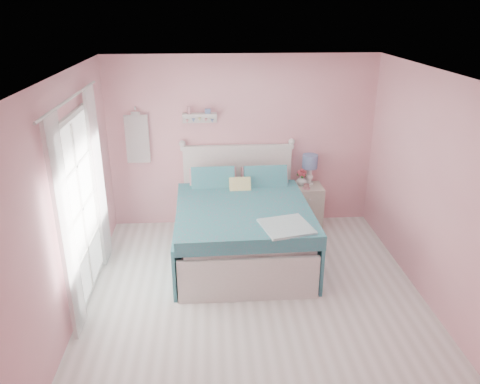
{
  "coord_description": "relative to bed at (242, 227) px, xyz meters",
  "views": [
    {
      "loc": [
        -0.49,
        -4.56,
        3.26
      ],
      "look_at": [
        -0.1,
        1.2,
        0.92
      ],
      "focal_mm": 35.0,
      "sensor_mm": 36.0,
      "label": 1
    }
  ],
  "objects": [
    {
      "name": "bed",
      "position": [
        0.0,
        0.0,
        0.0
      ],
      "size": [
        1.77,
        2.22,
        1.27
      ],
      "rotation": [
        0.0,
        0.0,
        0.03
      ],
      "color": "silver",
      "rests_on": "floor"
    },
    {
      "name": "table_lamp",
      "position": [
        1.1,
        0.97,
        0.56
      ],
      "size": [
        0.23,
        0.23,
        0.46
      ],
      "color": "white",
      "rests_on": "nightstand"
    },
    {
      "name": "vase",
      "position": [
        0.97,
        0.9,
        0.32
      ],
      "size": [
        0.21,
        0.21,
        0.17
      ],
      "primitive_type": "imported",
      "rotation": [
        0.0,
        0.0,
        -0.43
      ],
      "color": "silver",
      "rests_on": "nightstand"
    },
    {
      "name": "curtain_far",
      "position": [
        -1.84,
        -0.0,
        0.76
      ],
      "size": [
        0.04,
        0.4,
        2.32
      ],
      "primitive_type": "cube",
      "color": "white",
      "rests_on": "floor"
    },
    {
      "name": "roses",
      "position": [
        0.97,
        0.9,
        0.44
      ],
      "size": [
        0.14,
        0.11,
        0.12
      ],
      "color": "#C54351",
      "rests_on": "vase"
    },
    {
      "name": "floor",
      "position": [
        0.08,
        -1.15,
        -0.42
      ],
      "size": [
        4.5,
        4.5,
        0.0
      ],
      "primitive_type": "plane",
      "color": "beige",
      "rests_on": "ground"
    },
    {
      "name": "french_door",
      "position": [
        -1.9,
        -0.75,
        0.65
      ],
      "size": [
        0.04,
        1.32,
        2.16
      ],
      "color": "silver",
      "rests_on": "floor"
    },
    {
      "name": "teacup",
      "position": [
        1.02,
        0.76,
        0.28
      ],
      "size": [
        0.09,
        0.09,
        0.07
      ],
      "primitive_type": "imported",
      "rotation": [
        0.0,
        0.0,
        -0.02
      ],
      "color": "#D58F91",
      "rests_on": "nightstand"
    },
    {
      "name": "wall_shelf",
      "position": [
        -0.55,
        1.04,
        1.31
      ],
      "size": [
        0.5,
        0.15,
        0.25
      ],
      "color": "silver",
      "rests_on": "room_shell"
    },
    {
      "name": "room_shell",
      "position": [
        0.08,
        -1.15,
        1.16
      ],
      "size": [
        4.5,
        4.5,
        4.5
      ],
      "color": "pink",
      "rests_on": "floor"
    },
    {
      "name": "hanging_dress",
      "position": [
        -1.48,
        1.03,
        0.98
      ],
      "size": [
        0.34,
        0.03,
        0.72
      ],
      "primitive_type": "cube",
      "color": "white",
      "rests_on": "room_shell"
    },
    {
      "name": "nightstand",
      "position": [
        1.06,
        0.86,
        -0.09
      ],
      "size": [
        0.46,
        0.45,
        0.66
      ],
      "color": "beige",
      "rests_on": "floor"
    },
    {
      "name": "curtain_near",
      "position": [
        -1.84,
        -1.49,
        0.76
      ],
      "size": [
        0.04,
        0.4,
        2.32
      ],
      "primitive_type": "cube",
      "color": "white",
      "rests_on": "floor"
    }
  ]
}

